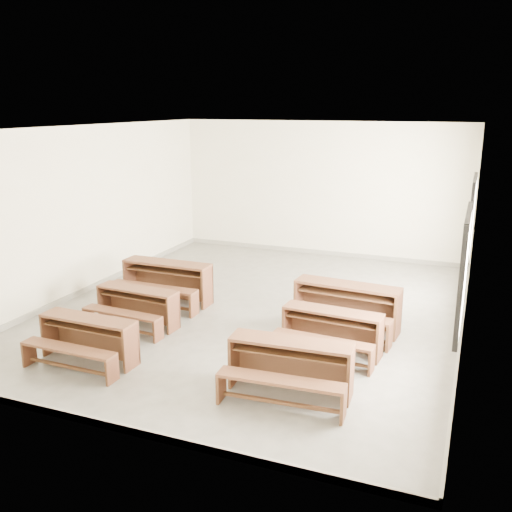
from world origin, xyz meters
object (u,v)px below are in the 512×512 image
at_px(desk_set_1, 136,304).
at_px(desk_set_4, 331,329).
at_px(desk_set_3, 290,364).
at_px(desk_set_2, 166,279).
at_px(desk_set_0, 87,337).
at_px(desk_set_5, 346,304).

bearing_deg(desk_set_1, desk_set_4, 5.64).
bearing_deg(desk_set_3, desk_set_2, 139.05).
height_order(desk_set_1, desk_set_2, desk_set_2).
bearing_deg(desk_set_0, desk_set_2, 96.71).
relative_size(desk_set_3, desk_set_5, 0.91).
xyz_separation_m(desk_set_1, desk_set_5, (3.26, 1.10, 0.08)).
bearing_deg(desk_set_0, desk_set_4, 27.43).
height_order(desk_set_0, desk_set_5, desk_set_5).
relative_size(desk_set_1, desk_set_2, 0.86).
relative_size(desk_set_2, desk_set_3, 1.05).
distance_m(desk_set_0, desk_set_3, 2.98).
bearing_deg(desk_set_5, desk_set_0, -136.62).
distance_m(desk_set_3, desk_set_5, 2.36).
height_order(desk_set_0, desk_set_4, desk_set_4).
distance_m(desk_set_2, desk_set_3, 4.07).
distance_m(desk_set_2, desk_set_4, 3.58).
xyz_separation_m(desk_set_3, desk_set_4, (0.18, 1.38, -0.03)).
distance_m(desk_set_3, desk_set_4, 1.39).
bearing_deg(desk_set_2, desk_set_5, -1.62).
bearing_deg(desk_set_1, desk_set_5, 22.05).
height_order(desk_set_0, desk_set_3, desk_set_3).
xyz_separation_m(desk_set_4, desk_set_5, (-0.01, 0.97, 0.06)).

